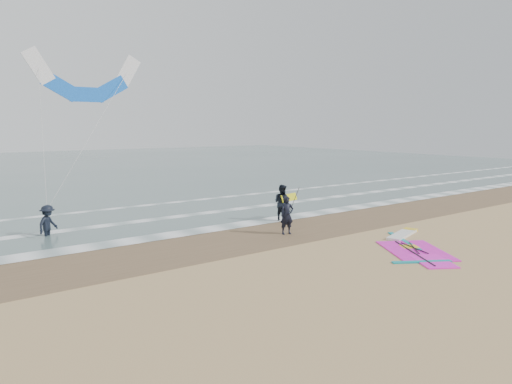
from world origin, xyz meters
TOP-DOWN VIEW (x-y plane):
  - ground at (0.00, 0.00)m, footprint 120.00×120.00m
  - sea_water at (0.00, 48.00)m, footprint 120.00×80.00m
  - wet_sand_band at (0.00, 6.00)m, footprint 120.00×5.00m
  - foam_waterline at (0.00, 10.44)m, footprint 120.00×9.15m
  - windsurf_rig at (3.18, 0.45)m, footprint 5.31×5.03m
  - person_standing at (0.30, 5.28)m, footprint 0.74×0.57m
  - person_walking at (2.03, 7.80)m, footprint 0.92×1.08m
  - person_wading at (-8.88, 11.35)m, footprint 1.32×1.28m
  - held_pole at (0.60, 5.28)m, footprint 0.17×0.86m
  - carried_kiteboard at (2.43, 7.70)m, footprint 1.30×0.51m
  - surf_kite at (-6.05, 14.26)m, footprint 6.05×2.98m

SIDE VIEW (x-z plane):
  - ground at x=0.00m, z-range 0.00..0.00m
  - wet_sand_band at x=0.00m, z-range 0.00..0.01m
  - sea_water at x=0.00m, z-range 0.00..0.02m
  - foam_waterline at x=0.00m, z-range 0.02..0.04m
  - windsurf_rig at x=3.18m, z-range -0.03..0.10m
  - person_standing at x=0.30m, z-range 0.00..1.80m
  - person_wading at x=-8.88m, z-range 0.00..1.81m
  - person_walking at x=2.03m, z-range 0.00..1.96m
  - carried_kiteboard at x=2.43m, z-range 1.04..1.44m
  - held_pole at x=0.60m, z-range 0.41..2.23m
  - surf_kite at x=-6.05m, z-range 3.46..11.17m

